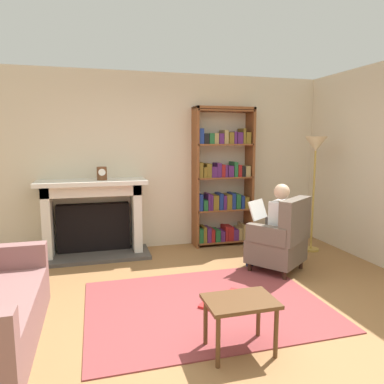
{
  "coord_description": "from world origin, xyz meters",
  "views": [
    {
      "loc": [
        -1.06,
        -3.03,
        1.69
      ],
      "look_at": [
        0.1,
        1.2,
        1.05
      ],
      "focal_mm": 33.65,
      "sensor_mm": 36.0,
      "label": 1
    }
  ],
  "objects": [
    {
      "name": "ground",
      "position": [
        0.0,
        0.0,
        0.0
      ],
      "size": [
        14.0,
        14.0,
        0.0
      ],
      "primitive_type": "plane",
      "color": "#986A3F"
    },
    {
      "name": "back_wall",
      "position": [
        0.0,
        2.55,
        1.35
      ],
      "size": [
        5.6,
        0.1,
        2.7
      ],
      "primitive_type": "cube",
      "color": "beige",
      "rests_on": "ground"
    },
    {
      "name": "side_wall_right",
      "position": [
        2.65,
        1.25,
        1.35
      ],
      "size": [
        0.1,
        5.2,
        2.7
      ],
      "primitive_type": "cube",
      "color": "beige",
      "rests_on": "ground"
    },
    {
      "name": "area_rug",
      "position": [
        0.0,
        0.3,
        0.01
      ],
      "size": [
        2.4,
        1.8,
        0.01
      ],
      "primitive_type": "cube",
      "color": "brown",
      "rests_on": "ground"
    },
    {
      "name": "fireplace",
      "position": [
        -1.09,
        2.3,
        0.59
      ],
      "size": [
        1.56,
        0.64,
        1.12
      ],
      "color": "#4C4742",
      "rests_on": "ground"
    },
    {
      "name": "mantel_clock",
      "position": [
        -0.95,
        2.2,
        1.22
      ],
      "size": [
        0.14,
        0.14,
        0.19
      ],
      "color": "brown",
      "rests_on": "fireplace"
    },
    {
      "name": "bookshelf",
      "position": [
        0.92,
        2.33,
        1.04
      ],
      "size": [
        0.96,
        0.32,
        2.19
      ],
      "color": "brown",
      "rests_on": "ground"
    },
    {
      "name": "armchair_reading",
      "position": [
        1.23,
        0.98,
        0.42
      ],
      "size": [
        0.88,
        0.88,
        0.97
      ],
      "rotation": [
        0.0,
        0.0,
        3.78
      ],
      "color": "#331E14",
      "rests_on": "ground"
    },
    {
      "name": "seated_reader",
      "position": [
        1.16,
        1.07,
        0.62
      ],
      "size": [
        0.56,
        0.59,
        1.14
      ],
      "rotation": [
        0.0,
        0.0,
        3.78
      ],
      "color": "silver",
      "rests_on": "ground"
    },
    {
      "name": "side_table",
      "position": [
        0.02,
        -0.54,
        0.37
      ],
      "size": [
        0.56,
        0.39,
        0.44
      ],
      "color": "brown",
      "rests_on": "ground"
    },
    {
      "name": "scattered_books",
      "position": [
        0.26,
        0.35,
        0.03
      ],
      "size": [
        0.61,
        0.45,
        0.04
      ],
      "color": "red",
      "rests_on": "area_rug"
    },
    {
      "name": "floor_lamp",
      "position": [
        2.13,
        1.65,
        1.47
      ],
      "size": [
        0.32,
        0.32,
        1.74
      ],
      "color": "#B7933F",
      "rests_on": "ground"
    }
  ]
}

